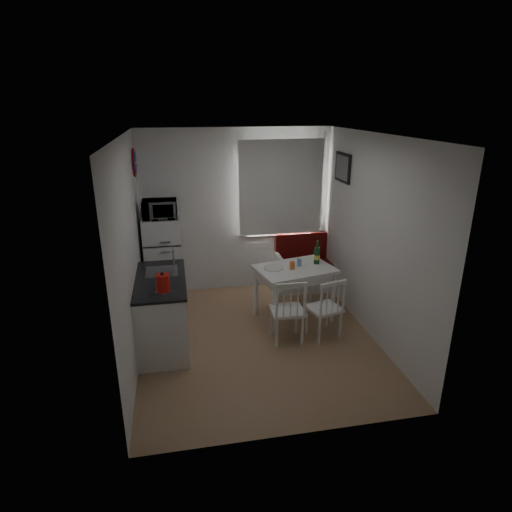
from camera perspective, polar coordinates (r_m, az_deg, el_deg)
The scene contains 22 objects.
floor at distance 5.74m, azimuth 0.23°, elevation -11.05°, with size 3.00×3.50×0.02m, color #A57558.
ceiling at distance 4.94m, azimuth 0.27°, elevation 15.83°, with size 3.00×3.50×0.02m, color white.
wall_back at distance 6.85m, azimuth -2.60°, elevation 5.90°, with size 3.00×0.02×2.60m, color white.
wall_front at distance 3.62m, azimuth 5.66°, elevation -7.24°, with size 3.00×0.02×2.60m, color white.
wall_left at distance 5.13m, azimuth -16.41°, elevation 0.31°, with size 0.02×3.50×2.60m, color white.
wall_right at distance 5.66m, azimuth 15.32°, elevation 2.23°, with size 0.02×3.50×2.60m, color white.
window at distance 6.89m, azimuth 3.23°, elevation 8.73°, with size 1.22×0.06×1.47m, color white.
curtain at distance 6.81m, azimuth 3.38°, elevation 9.03°, with size 1.35×0.02×1.50m, color white.
kitchen_counter at distance 5.58m, azimuth -12.36°, elevation -7.17°, with size 0.62×1.32×1.16m.
wall_sign at distance 6.35m, azimuth -15.83°, elevation 11.91°, with size 0.40×0.40×0.03m, color navy.
picture_frame at distance 6.47m, azimuth 11.47°, elevation 11.49°, with size 0.04×0.52×0.42m, color black.
bench at distance 7.21m, azimuth 7.49°, elevation -1.88°, with size 1.27×0.49×0.91m.
dining_table at distance 5.99m, azimuth 5.15°, elevation -2.34°, with size 1.18×0.94×0.78m.
chair_left at distance 5.41m, azimuth 4.45°, elevation -6.56°, with size 0.42×0.41×0.47m.
chair_right at distance 5.56m, azimuth 9.44°, elevation -6.24°, with size 0.48×0.47×0.46m.
fridge at distance 6.64m, azimuth -12.20°, elevation -0.63°, with size 0.54×0.54×1.35m, color white.
microwave at distance 6.36m, azimuth -12.73°, elevation 6.11°, with size 0.49×0.33×0.27m, color white.
kettle at distance 4.94m, azimuth -12.33°, elevation -3.54°, with size 0.18×0.18×0.25m, color red.
wine_bottle at distance 6.09m, azimuth 8.13°, elevation 0.50°, with size 0.09×0.09×0.34m, color #15421F, non-canonical shape.
drinking_glass_orange at distance 5.88m, azimuth 4.86°, elevation -1.26°, with size 0.07×0.07×0.11m, color orange.
drinking_glass_blue at distance 6.01m, azimuth 5.79°, elevation -0.87°, with size 0.06×0.06×0.10m, color #7697C9.
plate at distance 5.90m, azimuth 2.32°, elevation -1.60°, with size 0.26×0.26×0.02m, color white.
Camera 1 is at (-0.96, -4.83, 2.94)m, focal length 30.00 mm.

